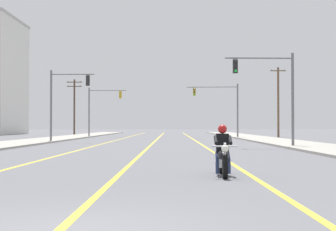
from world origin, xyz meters
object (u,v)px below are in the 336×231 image
(motorcycle_with_rider, at_px, (223,155))
(utility_pole_right_far, at_px, (278,101))
(traffic_signal_mid_right, at_px, (222,102))
(utility_pole_left_far, at_px, (74,105))
(traffic_signal_mid_left, at_px, (100,104))
(traffic_signal_near_right, at_px, (273,85))
(traffic_signal_near_left, at_px, (63,95))

(motorcycle_with_rider, xyz_separation_m, utility_pole_right_far, (11.56, 46.79, 3.86))
(motorcycle_with_rider, height_order, traffic_signal_mid_right, traffic_signal_mid_right)
(motorcycle_with_rider, relative_size, utility_pole_right_far, 0.26)
(utility_pole_left_far, bearing_deg, traffic_signal_mid_left, -66.80)
(utility_pole_right_far, distance_m, utility_pole_left_far, 31.69)
(traffic_signal_near_right, xyz_separation_m, utility_pole_left_far, (-21.50, 43.44, 0.54))
(motorcycle_with_rider, bearing_deg, traffic_signal_mid_right, 84.21)
(motorcycle_with_rider, relative_size, traffic_signal_near_right, 0.35)
(motorcycle_with_rider, bearing_deg, traffic_signal_near_right, 74.26)
(motorcycle_with_rider, bearing_deg, utility_pole_right_far, 76.13)
(traffic_signal_near_right, relative_size, utility_pole_right_far, 0.73)
(traffic_signal_near_left, height_order, utility_pole_right_far, utility_pole_right_far)
(traffic_signal_near_right, distance_m, utility_pole_left_far, 48.47)
(traffic_signal_mid_left, bearing_deg, utility_pole_right_far, -3.89)
(traffic_signal_mid_right, distance_m, utility_pole_right_far, 8.27)
(motorcycle_with_rider, xyz_separation_m, traffic_signal_mid_left, (-10.47, 48.29, 3.50))
(traffic_signal_near_right, height_order, traffic_signal_mid_left, same)
(traffic_signal_near_left, xyz_separation_m, traffic_signal_mid_right, (15.11, 14.15, 0.13))
(traffic_signal_near_left, bearing_deg, traffic_signal_mid_right, 43.12)
(traffic_signal_mid_left, bearing_deg, motorcycle_with_rider, -77.77)
(motorcycle_with_rider, height_order, traffic_signal_mid_left, traffic_signal_mid_left)
(motorcycle_with_rider, relative_size, traffic_signal_mid_left, 0.35)
(traffic_signal_near_left, xyz_separation_m, utility_pole_right_far, (22.33, 18.18, 0.42))
(traffic_signal_mid_left, bearing_deg, utility_pole_left_far, 113.20)
(traffic_signal_near_left, height_order, traffic_signal_mid_right, same)
(motorcycle_with_rider, xyz_separation_m, traffic_signal_near_left, (-10.77, 28.61, 3.44))
(motorcycle_with_rider, distance_m, traffic_signal_near_left, 30.76)
(motorcycle_with_rider, xyz_separation_m, traffic_signal_mid_right, (4.34, 42.76, 3.57))
(traffic_signal_near_right, bearing_deg, traffic_signal_mid_right, 92.04)
(motorcycle_with_rider, distance_m, traffic_signal_mid_left, 49.54)
(utility_pole_left_far, bearing_deg, traffic_signal_mid_right, -42.84)
(utility_pole_right_far, xyz_separation_m, utility_pole_left_far, (-27.86, 15.11, 0.17))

